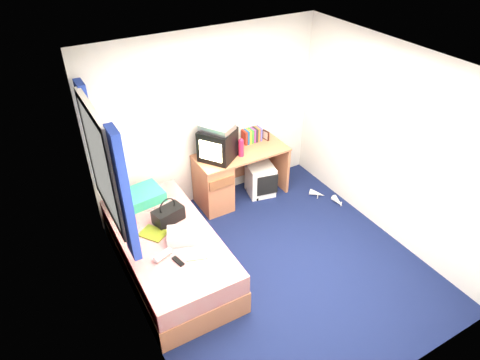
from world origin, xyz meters
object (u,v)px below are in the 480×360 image
picture_frame (266,135)px  storage_cube (260,180)px  bed (169,253)px  vcr (217,127)px  white_heels (328,198)px  magazine (153,233)px  towel (182,235)px  pillow (137,198)px  aerosol_can (232,148)px  colour_swatch_fan (197,258)px  water_bottle (163,255)px  crt_tv (218,144)px  handbag (168,214)px  remote_control (178,261)px  pink_water_bottle (241,148)px  desk (224,178)px

picture_frame → storage_cube: bearing=-146.6°
bed → vcr: (1.10, 0.87, 0.94)m
vcr → white_heels: (1.38, -0.72, -1.17)m
magazine → towel: bearing=-43.6°
pillow → storage_cube: (1.82, 0.05, -0.38)m
vcr → aerosol_can: vcr is taller
storage_cube → aerosol_can: bearing=-177.7°
colour_swatch_fan → magazine: bearing=114.1°
water_bottle → crt_tv: bearing=42.9°
handbag → bed: bearing=-131.4°
storage_cube → remote_control: remote_control is taller
crt_tv → picture_frame: 0.85m
water_bottle → colour_swatch_fan: (0.31, -0.19, -0.03)m
bed → towel: bearing=-49.2°
colour_swatch_fan → pink_water_bottle: bearing=45.1°
desk → handbag: bearing=-148.7°
handbag → vcr: bearing=19.5°
bed → handbag: 0.44m
vcr → picture_frame: (0.83, 0.11, -0.39)m
vcr → water_bottle: size_ratio=2.03×
crt_tv → vcr: vcr is taller
storage_cube → vcr: (-0.63, 0.08, 0.98)m
bed → magazine: magazine is taller
pink_water_bottle → handbag: 1.41m
picture_frame → handbag: bearing=-168.4°
pillow → pink_water_bottle: pink_water_bottle is taller
pillow → towel: 0.90m
pillow → crt_tv: 1.24m
desk → remote_control: 1.80m
storage_cube → water_bottle: bearing=-138.2°
towel → remote_control: size_ratio=1.96×
storage_cube → towel: (-1.61, -0.93, 0.36)m
aerosol_can → handbag: aerosol_can is taller
storage_cube → crt_tv: bearing=-174.9°
vcr → white_heels: 1.95m
pillow → white_heels: bearing=-12.9°
desk → bed: bearing=-143.7°
pink_water_bottle → magazine: 1.69m
bed → towel: 0.37m
pillow → towel: pillow is taller
storage_cube → water_bottle: 2.22m
crt_tv → colour_swatch_fan: size_ratio=2.60×
towel → white_heels: towel is taller
vcr → magazine: size_ratio=1.45×
pillow → desk: 1.28m
desk → aerosol_can: 0.46m
remote_control → bed: bearing=69.6°
vcr → colour_swatch_fan: (-0.96, -1.36, -0.66)m
magazine → white_heels: size_ratio=0.53×
aerosol_can → magazine: aerosol_can is taller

